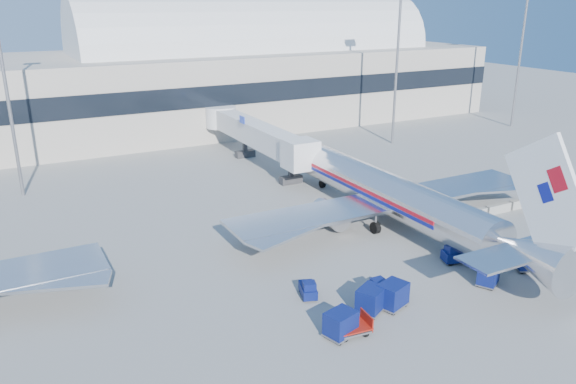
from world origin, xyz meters
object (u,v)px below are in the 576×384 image
airliner_main (393,195)px  tug_right (457,254)px  mast_east (398,40)px  barrier_mid (498,209)px  jetbridge_near (251,132)px  cart_train_a (393,295)px  mast_west (1,56)px  barrier_near (474,214)px  cart_train_c (341,324)px  cart_open_red (351,328)px  cart_train_b (371,299)px  cart_solo_far (529,260)px  tug_lead (384,289)px  mast_far_east (523,35)px  barrier_far (521,203)px  tug_left (308,289)px  cart_solo_near (488,275)px

airliner_main → tug_right: airliner_main is taller
mast_east → barrier_mid: mast_east is taller
jetbridge_near → cart_train_a: jetbridge_near is taller
mast_west → barrier_near: bearing=-36.4°
cart_train_c → cart_open_red: (0.75, -0.10, -0.48)m
cart_train_b → cart_solo_far: 14.55m
cart_train_b → barrier_mid: bearing=-5.3°
tug_lead → cart_train_b: size_ratio=0.96×
tug_lead → cart_solo_far: bearing=-6.9°
mast_far_east → barrier_mid: 46.10m
mast_far_east → tug_lead: 66.64m
airliner_main → barrier_near: 8.74m
tug_lead → cart_open_red: (-4.56, -2.72, -0.27)m
jetbridge_near → mast_west: (-27.60, -0.81, 10.86)m
barrier_far → cart_open_red: (-28.27, -10.99, -0.01)m
jetbridge_near → tug_left: size_ratio=12.20×
jetbridge_near → mast_east: 24.91m
jetbridge_near → cart_train_c: jetbridge_near is taller
barrier_mid → tug_lead: tug_lead is taller
tug_left → cart_train_b: size_ratio=0.89×
barrier_mid → tug_left: (-25.01, -5.60, 0.16)m
barrier_far → cart_open_red: size_ratio=1.22×
barrier_near → barrier_far: same height
tug_left → tug_lead: bearing=-102.0°
tug_lead → mast_east: bearing=52.6°
cart_train_c → cart_solo_near: (13.30, 0.52, -0.11)m
cart_solo_near → cart_open_red: 12.57m
cart_open_red → tug_lead: bearing=36.5°
airliner_main → mast_far_east: mast_far_east is taller
tug_left → cart_open_red: bearing=-161.4°
mast_west → barrier_mid: bearing=-34.1°
airliner_main → tug_lead: airliner_main is taller
cart_train_b → airliner_main: bearing=19.1°
barrier_mid → tug_right: bearing=-151.4°
cart_train_c → cart_train_a: bearing=-1.1°
airliner_main → cart_train_a: size_ratio=15.14×
cart_train_b → cart_solo_far: bearing=-30.9°
jetbridge_near → cart_solo_far: 39.46m
barrier_far → mast_east: bearing=79.1°
mast_east → cart_open_red: size_ratio=9.18×
tug_left → cart_train_a: bearing=-114.2°
mast_far_east → barrier_mid: (-33.70, -28.00, -14.34)m
mast_east → barrier_near: size_ratio=7.53×
airliner_main → mast_far_east: size_ratio=1.65×
barrier_near → barrier_mid: 3.30m
airliner_main → cart_solo_far: 13.23m
cart_solo_far → cart_open_red: size_ratio=0.97×
airliner_main → mast_east: (20.00, 25.49, 11.87)m
jetbridge_near → mast_east: size_ratio=1.22×
mast_west → tug_left: bearing=-64.1°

